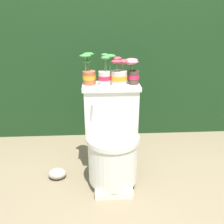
% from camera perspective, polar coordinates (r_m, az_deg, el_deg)
% --- Properties ---
extents(ground_plane, '(12.00, 12.00, 0.00)m').
position_cam_1_polar(ground_plane, '(1.97, 1.12, -16.80)').
color(ground_plane, '#75664C').
extents(hedge_backdrop, '(3.12, 0.83, 1.60)m').
position_cam_1_polar(hedge_backdrop, '(2.84, -0.75, 13.38)').
color(hedge_backdrop, '#193819').
rests_on(hedge_backdrop, ground).
extents(toilet, '(0.43, 0.52, 0.73)m').
position_cam_1_polar(toilet, '(1.88, 0.06, -6.63)').
color(toilet, silver).
rests_on(toilet, ground).
extents(potted_plant_left, '(0.11, 0.10, 0.23)m').
position_cam_1_polar(potted_plant_left, '(1.85, -5.34, 8.78)').
color(potted_plant_left, '#9E5638').
rests_on(potted_plant_left, toilet).
extents(potted_plant_midleft, '(0.13, 0.09, 0.23)m').
position_cam_1_polar(potted_plant_midleft, '(1.83, -1.55, 8.76)').
color(potted_plant_midleft, beige).
rests_on(potted_plant_midleft, toilet).
extents(potted_plant_middle, '(0.13, 0.12, 0.21)m').
position_cam_1_polar(potted_plant_middle, '(1.83, 1.62, 8.59)').
color(potted_plant_middle, beige).
rests_on(potted_plant_middle, toilet).
extents(potted_plant_midright, '(0.11, 0.11, 0.19)m').
position_cam_1_polar(potted_plant_midright, '(1.86, 4.77, 9.36)').
color(potted_plant_midright, '#47382D').
rests_on(potted_plant_midright, toilet).
extents(garden_stone, '(0.14, 0.11, 0.08)m').
position_cam_1_polar(garden_stone, '(2.08, -12.39, -13.59)').
color(garden_stone, '#9E9384').
rests_on(garden_stone, ground).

